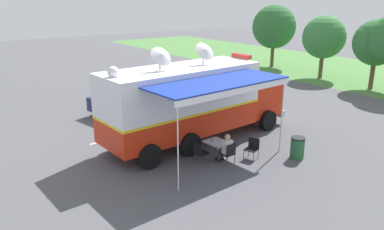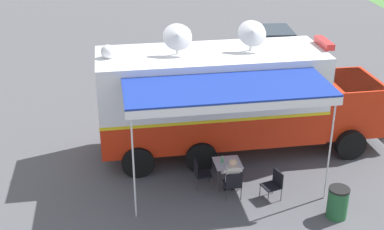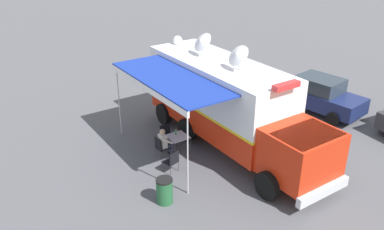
{
  "view_description": "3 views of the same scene",
  "coord_description": "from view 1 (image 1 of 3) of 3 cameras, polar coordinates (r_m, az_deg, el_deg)",
  "views": [
    {
      "loc": [
        13.06,
        -9.13,
        6.37
      ],
      "look_at": [
        0.99,
        -0.15,
        1.64
      ],
      "focal_mm": 35.31,
      "sensor_mm": 36.0,
      "label": 1
    },
    {
      "loc": [
        15.53,
        -2.45,
        8.66
      ],
      "look_at": [
        0.2,
        -0.64,
        1.46
      ],
      "focal_mm": 49.15,
      "sensor_mm": 36.0,
      "label": 2
    },
    {
      "loc": [
        9.11,
        12.83,
        8.47
      ],
      "look_at": [
        1.07,
        -0.39,
        1.19
      ],
      "focal_mm": 37.51,
      "sensor_mm": 36.0,
      "label": 3
    }
  ],
  "objects": [
    {
      "name": "tree_far_left",
      "position": [
        36.57,
        12.29,
        12.89
      ],
      "size": [
        3.99,
        3.99,
        5.72
      ],
      "color": "brown",
      "rests_on": "ground"
    },
    {
      "name": "ground_plane",
      "position": [
        17.16,
        -1.57,
        -4.35
      ],
      "size": [
        100.0,
        100.0,
        0.0
      ],
      "primitive_type": "plane",
      "color": "#515156"
    },
    {
      "name": "folding_chair_at_table",
      "position": [
        15.0,
        5.59,
        -5.63
      ],
      "size": [
        0.5,
        0.5,
        0.87
      ],
      "color": "black",
      "rests_on": "ground"
    },
    {
      "name": "folding_chair_spare_by_truck",
      "position": [
        15.68,
        9.11,
        -4.72
      ],
      "size": [
        0.61,
        0.61,
        0.87
      ],
      "color": "black",
      "rests_on": "ground"
    },
    {
      "name": "tree_left_of_centre",
      "position": [
        32.41,
        19.3,
        11.02
      ],
      "size": [
        3.39,
        3.39,
        4.99
      ],
      "color": "brown",
      "rests_on": "ground"
    },
    {
      "name": "trash_bin",
      "position": [
        16.1,
        15.63,
        -4.79
      ],
      "size": [
        0.57,
        0.57,
        0.91
      ],
      "color": "#235B33",
      "rests_on": "ground"
    },
    {
      "name": "lot_stripe",
      "position": [
        18.69,
        -8.48,
        -2.68
      ],
      "size": [
        0.34,
        4.8,
        0.01
      ],
      "primitive_type": "cube",
      "rotation": [
        0.0,
        0.0,
        0.04
      ],
      "color": "silver",
      "rests_on": "ground"
    },
    {
      "name": "command_truck",
      "position": [
        16.97,
        0.44,
        2.33
      ],
      "size": [
        5.2,
        9.59,
        4.53
      ],
      "color": "red",
      "rests_on": "ground"
    },
    {
      "name": "folding_table",
      "position": [
        15.48,
        3.56,
        -4.19
      ],
      "size": [
        0.84,
        0.84,
        0.73
      ],
      "color": "silver",
      "rests_on": "ground"
    },
    {
      "name": "car_far_corner",
      "position": [
        25.84,
        -4.23,
        5.12
      ],
      "size": [
        4.28,
        2.18,
        1.76
      ],
      "color": "#2D2D33",
      "rests_on": "ground"
    },
    {
      "name": "tree_right_of_centre",
      "position": [
        29.77,
        26.11,
        9.77
      ],
      "size": [
        3.23,
        3.23,
        4.92
      ],
      "color": "brown",
      "rests_on": "ground"
    },
    {
      "name": "folding_chair_beside_table",
      "position": [
        14.99,
        1.24,
        -5.56
      ],
      "size": [
        0.5,
        0.5,
        0.87
      ],
      "color": "black",
      "rests_on": "ground"
    },
    {
      "name": "car_behind_truck",
      "position": [
        21.97,
        -9.88,
        2.7
      ],
      "size": [
        2.56,
        4.45,
        1.76
      ],
      "color": "navy",
      "rests_on": "ground"
    },
    {
      "name": "water_bottle",
      "position": [
        15.33,
        3.09,
        -3.75
      ],
      "size": [
        0.07,
        0.07,
        0.22
      ],
      "color": "#3F9959",
      "rests_on": "folding_table"
    },
    {
      "name": "seated_responder",
      "position": [
        15.07,
        5.1,
        -4.93
      ],
      "size": [
        0.67,
        0.57,
        1.25
      ],
      "color": "silver",
      "rests_on": "ground"
    }
  ]
}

